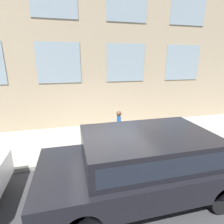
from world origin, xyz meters
TOP-DOWN VIEW (x-y plane):
  - ground_plane at (0.00, 0.00)m, footprint 80.00×80.00m
  - sidewalk at (1.54, 0.00)m, footprint 3.08×60.00m
  - building_facade at (3.23, 0.00)m, footprint 0.33×40.00m
  - fire_hydrant at (0.57, 0.04)m, footprint 0.30×0.42m
  - person at (1.08, -0.61)m, footprint 0.29×0.19m
  - parked_truck_charcoal_near at (-1.53, -0.48)m, footprint 2.10×4.68m

SIDE VIEW (x-z plane):
  - ground_plane at x=0.00m, z-range 0.00..0.00m
  - sidewalk at x=1.54m, z-range 0.00..0.13m
  - fire_hydrant at x=0.57m, z-range 0.13..0.83m
  - person at x=1.08m, z-range 0.25..1.45m
  - parked_truck_charcoal_near at x=-1.53m, z-range 0.13..1.66m
  - building_facade at x=3.23m, z-range 0.01..9.52m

